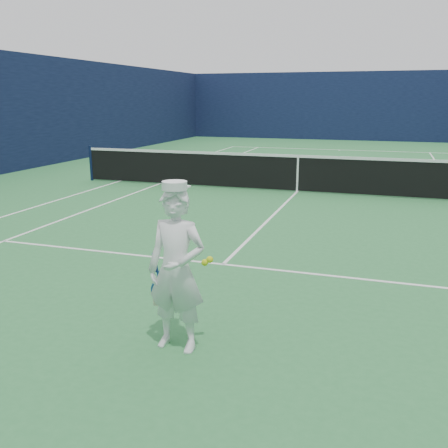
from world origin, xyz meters
name	(u,v)px	position (x,y,z in m)	size (l,w,h in m)	color
ground	(297,192)	(0.00, 0.00, 0.00)	(80.00, 80.00, 0.00)	#2C733B
court_markings	(297,192)	(0.00, 0.00, 0.00)	(11.03, 23.83, 0.01)	white
windscreen_fence	(300,117)	(0.00, 0.00, 2.00)	(20.12, 36.12, 4.00)	#0F1738
tennis_net	(298,172)	(0.00, 0.00, 0.55)	(12.88, 0.09, 1.07)	#141E4C
tennis_player	(176,270)	(0.38, -9.01, 0.84)	(0.76, 0.48, 1.72)	white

